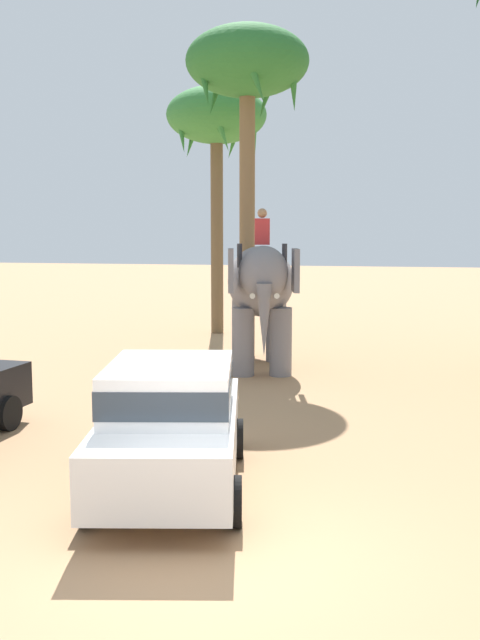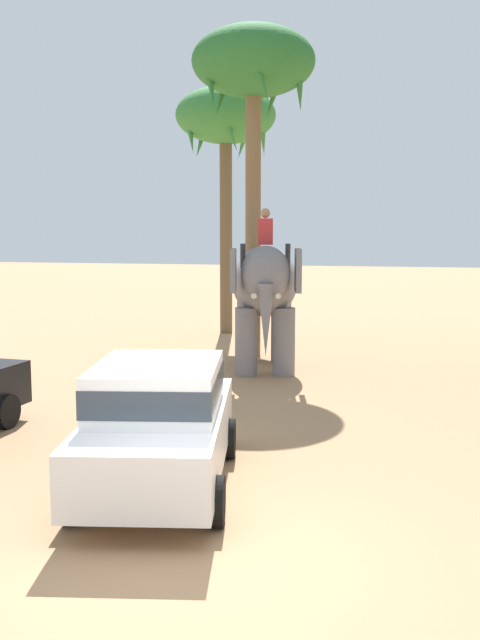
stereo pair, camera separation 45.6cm
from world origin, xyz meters
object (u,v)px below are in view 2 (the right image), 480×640
at_px(car_sedan_foreground, 159,420).
at_px(palm_tree_leaning_seaward, 253,72).
at_px(palm_tree_left_of_road, 226,122).
at_px(elephant_with_mahout, 265,289).

xyz_separation_m(car_sedan_foreground, palm_tree_leaning_seaward, (-0.99, 10.25, 6.51)).
height_order(car_sedan_foreground, palm_tree_leaning_seaward, palm_tree_leaning_seaward).
height_order(palm_tree_left_of_road, palm_tree_leaning_seaward, palm_tree_leaning_seaward).
xyz_separation_m(car_sedan_foreground, elephant_with_mahout, (-0.28, 8.32, 1.06)).
distance_m(car_sedan_foreground, palm_tree_left_of_road, 15.72).
bearing_deg(elephant_with_mahout, palm_tree_leaning_seaward, 110.45).
relative_size(palm_tree_left_of_road, palm_tree_leaning_seaward, 0.92).
bearing_deg(car_sedan_foreground, palm_tree_leaning_seaward, 95.54).
relative_size(elephant_with_mahout, palm_tree_left_of_road, 0.51).
relative_size(car_sedan_foreground, palm_tree_left_of_road, 0.55).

